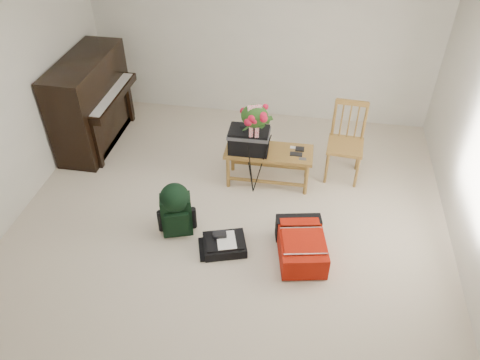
% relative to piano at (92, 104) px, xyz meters
% --- Properties ---
extents(floor, '(5.00, 5.50, 0.01)m').
position_rel_piano_xyz_m(floor, '(2.19, -1.60, -0.60)').
color(floor, beige).
rests_on(floor, ground).
extents(ceiling, '(5.00, 5.50, 0.01)m').
position_rel_piano_xyz_m(ceiling, '(2.19, -1.60, 1.90)').
color(ceiling, white).
rests_on(ceiling, wall_back).
extents(wall_back, '(5.00, 0.04, 2.50)m').
position_rel_piano_xyz_m(wall_back, '(2.19, 1.15, 0.65)').
color(wall_back, beige).
rests_on(wall_back, floor).
extents(piano, '(0.71, 1.50, 1.25)m').
position_rel_piano_xyz_m(piano, '(0.00, 0.00, 0.00)').
color(piano, black).
rests_on(piano, floor).
extents(bench, '(1.09, 0.45, 0.83)m').
position_rel_piano_xyz_m(bench, '(2.35, -0.56, -0.01)').
color(bench, olive).
rests_on(bench, floor).
extents(dining_chair, '(0.47, 0.47, 1.02)m').
position_rel_piano_xyz_m(dining_chair, '(3.46, -0.22, -0.10)').
color(dining_chair, olive).
rests_on(dining_chair, floor).
extents(red_suitcase, '(0.60, 0.79, 0.30)m').
position_rel_piano_xyz_m(red_suitcase, '(3.03, -1.70, -0.44)').
color(red_suitcase, '#B61707').
rests_on(red_suitcase, floor).
extents(black_duffel, '(0.54, 0.48, 0.19)m').
position_rel_piano_xyz_m(black_duffel, '(2.20, -1.78, -0.53)').
color(black_duffel, black).
rests_on(black_duffel, floor).
extents(green_backpack, '(0.38, 0.35, 0.67)m').
position_rel_piano_xyz_m(green_backpack, '(1.63, -1.61, -0.23)').
color(green_backpack, black).
rests_on(green_backpack, floor).
extents(flower_stand, '(0.51, 0.51, 1.28)m').
position_rel_piano_xyz_m(flower_stand, '(2.37, -0.77, 0.02)').
color(flower_stand, black).
rests_on(flower_stand, floor).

